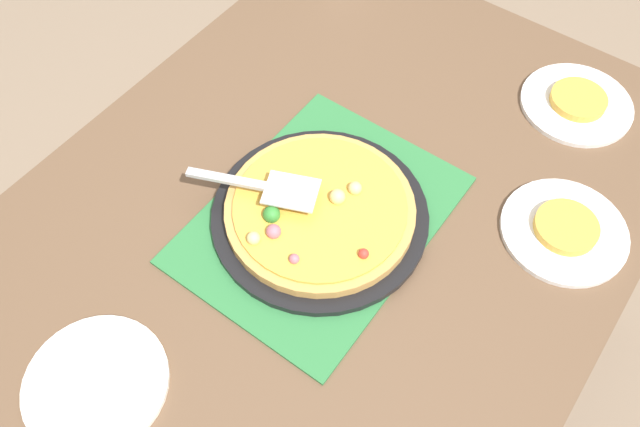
# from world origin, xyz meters

# --- Properties ---
(ground_plane) EXTENTS (8.00, 8.00, 0.00)m
(ground_plane) POSITION_xyz_m (0.00, 0.00, 0.00)
(ground_plane) COLOR #84705B
(dining_table) EXTENTS (1.40, 1.00, 0.75)m
(dining_table) POSITION_xyz_m (0.00, 0.00, 0.64)
(dining_table) COLOR brown
(dining_table) RESTS_ON ground_plane
(placemat) EXTENTS (0.48, 0.36, 0.01)m
(placemat) POSITION_xyz_m (0.00, 0.00, 0.75)
(placemat) COLOR #2D753D
(placemat) RESTS_ON dining_table
(pizza_pan) EXTENTS (0.38, 0.38, 0.01)m
(pizza_pan) POSITION_xyz_m (0.00, 0.00, 0.76)
(pizza_pan) COLOR black
(pizza_pan) RESTS_ON placemat
(pizza) EXTENTS (0.33, 0.33, 0.05)m
(pizza) POSITION_xyz_m (0.00, -0.00, 0.78)
(pizza) COLOR tan
(pizza) RESTS_ON pizza_pan
(plate_near_left) EXTENTS (0.22, 0.22, 0.01)m
(plate_near_left) POSITION_xyz_m (-0.23, 0.36, 0.76)
(plate_near_left) COLOR white
(plate_near_left) RESTS_ON dining_table
(plate_far_right) EXTENTS (0.22, 0.22, 0.01)m
(plate_far_right) POSITION_xyz_m (-0.52, 0.25, 0.76)
(plate_far_right) COLOR white
(plate_far_right) RESTS_ON dining_table
(plate_side) EXTENTS (0.22, 0.22, 0.01)m
(plate_side) POSITION_xyz_m (0.44, -0.10, 0.76)
(plate_side) COLOR white
(plate_side) RESTS_ON dining_table
(served_slice_left) EXTENTS (0.11, 0.11, 0.02)m
(served_slice_left) POSITION_xyz_m (-0.23, 0.36, 0.77)
(served_slice_left) COLOR gold
(served_slice_left) RESTS_ON plate_near_left
(served_slice_right) EXTENTS (0.11, 0.11, 0.02)m
(served_slice_right) POSITION_xyz_m (-0.52, 0.25, 0.77)
(served_slice_right) COLOR gold
(served_slice_right) RESTS_ON plate_far_right
(pizza_server) EXTENTS (0.13, 0.23, 0.01)m
(pizza_server) POSITION_xyz_m (0.04, -0.09, 0.82)
(pizza_server) COLOR silver
(pizza_server) RESTS_ON pizza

